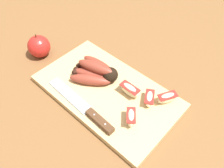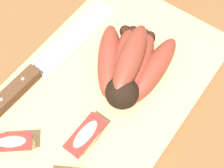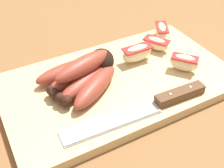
{
  "view_description": "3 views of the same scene",
  "coord_description": "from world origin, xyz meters",
  "px_view_note": "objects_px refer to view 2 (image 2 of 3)",
  "views": [
    {
      "loc": [
        -0.34,
        0.32,
        0.59
      ],
      "look_at": [
        -0.01,
        -0.03,
        0.04
      ],
      "focal_mm": 36.8,
      "sensor_mm": 36.0,
      "label": 1
    },
    {
      "loc": [
        -0.17,
        -0.17,
        0.48
      ],
      "look_at": [
        0.02,
        -0.03,
        0.04
      ],
      "focal_mm": 52.03,
      "sensor_mm": 36.0,
      "label": 2
    },
    {
      "loc": [
        0.22,
        0.37,
        0.38
      ],
      "look_at": [
        0.02,
        0.0,
        0.03
      ],
      "focal_mm": 45.87,
      "sensor_mm": 36.0,
      "label": 3
    }
  ],
  "objects_px": {
    "apple_wedge_near": "(14,144)",
    "chefs_knife": "(36,71)",
    "apple_wedge_extra": "(86,137)",
    "banana_bunch": "(130,66)"
  },
  "relations": [
    {
      "from": "banana_bunch",
      "to": "apple_wedge_near",
      "type": "distance_m",
      "value": 0.21
    },
    {
      "from": "apple_wedge_near",
      "to": "apple_wedge_extra",
      "type": "bearing_deg",
      "value": -48.02
    },
    {
      "from": "chefs_knife",
      "to": "apple_wedge_extra",
      "type": "relative_size",
      "value": 3.98
    },
    {
      "from": "banana_bunch",
      "to": "apple_wedge_near",
      "type": "height_order",
      "value": "banana_bunch"
    },
    {
      "from": "chefs_knife",
      "to": "apple_wedge_extra",
      "type": "bearing_deg",
      "value": -107.23
    },
    {
      "from": "banana_bunch",
      "to": "apple_wedge_extra",
      "type": "relative_size",
      "value": 2.31
    },
    {
      "from": "apple_wedge_near",
      "to": "chefs_knife",
      "type": "bearing_deg",
      "value": 29.86
    },
    {
      "from": "apple_wedge_near",
      "to": "apple_wedge_extra",
      "type": "relative_size",
      "value": 0.86
    },
    {
      "from": "apple_wedge_near",
      "to": "apple_wedge_extra",
      "type": "height_order",
      "value": "apple_wedge_extra"
    },
    {
      "from": "banana_bunch",
      "to": "apple_wedge_near",
      "type": "bearing_deg",
      "value": 163.78
    }
  ]
}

